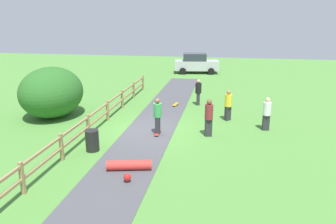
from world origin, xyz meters
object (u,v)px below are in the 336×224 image
bush_large (52,92)px  bystander_black (198,91)px  trash_bin (92,141)px  bystander_maroon (209,116)px  bystander_yellow (228,104)px  skater_riding (158,115)px  parked_car_silver (196,63)px  skateboard_loose (176,104)px  skater_fallen (129,166)px  bystander_white (267,112)px

bush_large → bystander_black: bush_large is taller
trash_bin → bystander_maroon: bystander_maroon is taller
bystander_black → bystander_yellow: bystander_yellow is taller
skater_riding → parked_car_silver: size_ratio=0.40×
bystander_black → bystander_yellow: (1.84, -2.89, 0.02)m
skateboard_loose → bystander_maroon: size_ratio=0.46×
bystander_black → parked_car_silver: 11.98m
parked_car_silver → bush_large: bearing=-112.3°
skater_riding → skater_fallen: size_ratio=1.04×
skater_riding → bystander_black: skater_riding is taller
skater_fallen → bystander_black: (1.67, 9.64, 0.69)m
parked_car_silver → bystander_white: bearing=-72.9°
bystander_white → bush_large: bearing=178.6°
trash_bin → bystander_maroon: bearing=28.9°
bystander_black → bystander_maroon: bystander_maroon is taller
bystander_yellow → bystander_maroon: (-0.89, -2.62, 0.07)m
trash_bin → skateboard_loose: size_ratio=1.10×
parked_car_silver → skater_riding: bearing=-90.5°
bystander_maroon → trash_bin: bearing=-151.1°
bystander_black → trash_bin: bearing=-114.6°
bush_large → bystander_white: bush_large is taller
skateboard_loose → bystander_yellow: size_ratio=0.49×
trash_bin → bystander_yellow: (5.55, 5.20, 0.47)m
bush_large → skater_riding: 6.60m
bush_large → bystander_white: bearing=-1.4°
bystander_white → parked_car_silver: 16.83m
bush_large → bystander_black: bearing=26.6°
skater_fallen → skater_riding: bearing=86.4°
skater_fallen → bystander_maroon: bystander_maroon is taller
skater_riding → bystander_white: skater_riding is taller
bystander_white → parked_car_silver: parked_car_silver is taller
bush_large → skateboard_loose: size_ratio=4.77×
skater_riding → skater_fallen: 4.01m
bush_large → parked_car_silver: 17.09m
skater_riding → skateboard_loose: size_ratio=2.13×
bystander_black → skater_riding: bearing=-103.9°
skater_fallen → bystander_maroon: size_ratio=0.94×
trash_bin → skateboard_loose: (2.34, 7.66, -0.36)m
bystander_black → parked_car_silver: parked_car_silver is taller
bystander_yellow → parked_car_silver: 15.12m
skateboard_loose → bystander_white: bearing=-36.5°
skater_riding → bystander_black: 5.90m
bystander_white → bystander_yellow: 2.25m
skater_riding → bystander_black: bearing=76.1°
skater_riding → parked_car_silver: (0.17, 17.64, -0.03)m
skater_riding → bystander_black: (1.42, 5.72, -0.10)m
bush_large → bystander_yellow: 9.65m
bush_large → skateboard_loose: bush_large is taller
skater_riding → bystander_black: size_ratio=1.07×
trash_bin → bush_large: bearing=133.8°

